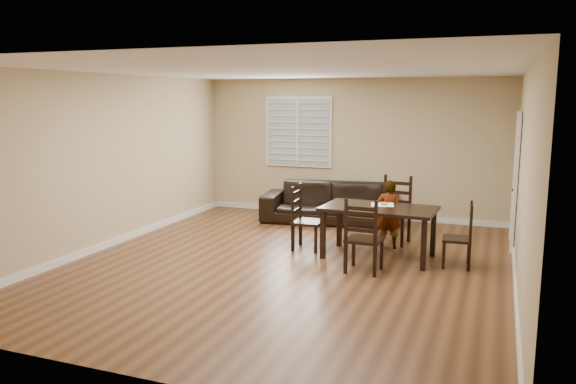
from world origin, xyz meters
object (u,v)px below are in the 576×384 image
(chair_far, at_px, (362,240))
(child, at_px, (389,214))
(chair_left, at_px, (301,220))
(chair_near, at_px, (396,212))
(dining_table, at_px, (379,213))
(chair_right, at_px, (465,238))
(donut, at_px, (384,203))
(sofa, at_px, (330,203))

(chair_far, distance_m, child, 1.45)
(chair_left, bearing_deg, chair_far, -129.72)
(chair_near, xyz_separation_m, child, (-0.03, -0.45, 0.05))
(dining_table, height_order, child, child)
(chair_far, xyz_separation_m, child, (0.08, 1.45, 0.07))
(chair_far, bearing_deg, chair_right, -145.05)
(chair_far, relative_size, child, 0.95)
(donut, height_order, sofa, donut)
(chair_left, distance_m, donut, 1.31)
(dining_table, relative_size, chair_right, 1.82)
(chair_near, xyz_separation_m, chair_left, (-1.30, -0.98, -0.04))
(chair_right, distance_m, sofa, 3.33)
(chair_near, relative_size, sofa, 0.43)
(child, bearing_deg, chair_near, -103.64)
(chair_left, distance_m, sofa, 2.00)
(dining_table, bearing_deg, sofa, 126.58)
(child, distance_m, donut, 0.47)
(child, relative_size, donut, 9.99)
(sofa, bearing_deg, chair_right, -47.19)
(chair_far, distance_m, chair_right, 1.51)
(dining_table, xyz_separation_m, chair_left, (-1.23, 0.06, -0.22))
(chair_near, height_order, sofa, chair_near)
(dining_table, distance_m, child, 0.60)
(dining_table, xyz_separation_m, child, (0.03, 0.59, -0.13))
(donut, bearing_deg, chair_near, 87.63)
(dining_table, xyz_separation_m, sofa, (-1.35, 2.05, -0.30))
(chair_left, xyz_separation_m, sofa, (-0.12, 1.99, -0.09))
(dining_table, height_order, chair_far, chair_far)
(dining_table, relative_size, donut, 15.47)
(donut, bearing_deg, chair_right, -11.18)
(child, xyz_separation_m, sofa, (-1.38, 1.46, -0.17))
(chair_near, bearing_deg, dining_table, -87.02)
(chair_far, bearing_deg, chair_left, -35.30)
(chair_near, height_order, child, chair_near)
(child, bearing_deg, dining_table, 77.34)
(dining_table, relative_size, chair_far, 1.62)
(dining_table, distance_m, chair_near, 1.06)
(chair_near, bearing_deg, chair_left, -136.31)
(chair_near, bearing_deg, donut, -85.76)
(chair_far, relative_size, donut, 9.52)
(child, bearing_deg, sofa, -56.08)
(chair_near, distance_m, chair_left, 1.63)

